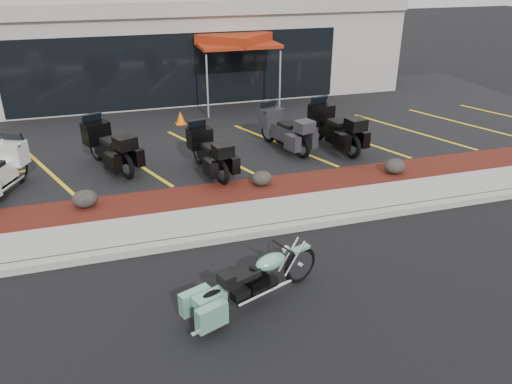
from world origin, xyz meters
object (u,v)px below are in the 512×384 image
object	(u,v)px
touring_white	(16,157)
popup_canopy	(234,40)
hero_cruiser	(300,260)
traffic_cone	(180,118)

from	to	relation	value
touring_white	popup_canopy	distance (m)	8.92
hero_cruiser	popup_canopy	distance (m)	11.47
traffic_cone	popup_canopy	world-z (taller)	popup_canopy
hero_cruiser	traffic_cone	distance (m)	9.38
hero_cruiser	traffic_cone	size ratio (longest dim) A/B	6.02
popup_canopy	hero_cruiser	bearing A→B (deg)	-89.84
touring_white	traffic_cone	distance (m)	5.82
touring_white	popup_canopy	bearing A→B (deg)	-27.40
touring_white	traffic_cone	xyz separation A→B (m)	(4.55, 3.60, -0.43)
hero_cruiser	popup_canopy	world-z (taller)	popup_canopy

